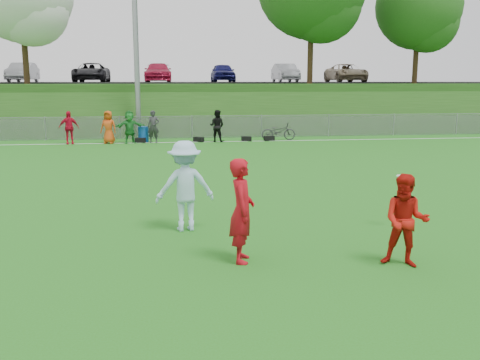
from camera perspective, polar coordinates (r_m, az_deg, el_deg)
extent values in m
plane|color=#246A16|center=(10.96, -0.34, -6.64)|extent=(120.00, 120.00, 0.00)
cube|color=white|center=(28.59, -4.95, 4.06)|extent=(60.00, 0.10, 0.01)
cube|color=gray|center=(30.52, -5.16, 5.59)|extent=(58.00, 0.02, 1.20)
cube|color=gray|center=(30.47, -5.18, 6.81)|extent=(58.00, 0.04, 0.04)
cylinder|color=gray|center=(31.34, -11.09, 15.46)|extent=(0.30, 0.30, 12.00)
cube|color=#1D4A15|center=(41.44, -5.87, 8.14)|extent=(120.00, 18.00, 3.00)
cube|color=black|center=(43.40, -6.00, 10.29)|extent=(120.00, 12.00, 0.10)
cylinder|color=black|center=(36.59, -22.15, 15.35)|extent=(0.36, 0.36, 7.50)
sphere|color=silver|center=(36.24, -21.40, 16.64)|extent=(4.50, 4.50, 4.50)
cylinder|color=black|center=(36.33, 7.60, 16.84)|extent=(0.36, 0.36, 8.50)
sphere|color=#164813|center=(36.30, 8.73, 18.17)|extent=(5.10, 5.10, 5.10)
cylinder|color=black|center=(40.43, 18.38, 14.70)|extent=(0.36, 0.36, 7.00)
sphere|color=#164813|center=(40.60, 18.53, 17.16)|extent=(5.88, 5.88, 5.88)
sphere|color=#164813|center=(40.48, 19.42, 15.63)|extent=(4.20, 4.20, 4.20)
imported|color=gray|center=(43.70, -22.18, 10.59)|extent=(1.52, 4.37, 1.44)
imported|color=black|center=(42.76, -15.57, 11.00)|extent=(2.39, 5.18, 1.44)
imported|color=maroon|center=(42.39, -8.73, 11.26)|extent=(2.02, 4.96, 1.44)
imported|color=#12124F|center=(42.60, -1.86, 11.37)|extent=(1.70, 4.23, 1.44)
imported|color=gray|center=(43.40, 4.85, 11.33)|extent=(1.52, 4.37, 1.44)
imported|color=gray|center=(44.74, 11.24, 11.14)|extent=(2.39, 5.18, 1.44)
imported|color=red|center=(28.93, -17.80, 5.34)|extent=(1.06, 0.64, 1.69)
imported|color=#CD4813|center=(28.65, -13.86, 5.49)|extent=(0.94, 0.73, 1.69)
imported|color=#217F2E|center=(28.55, -11.69, 5.57)|extent=(1.65, 0.94, 1.69)
imported|color=#2C2C2E|center=(28.49, -9.22, 5.64)|extent=(0.66, 0.48, 1.69)
imported|color=black|center=(28.60, -2.47, 5.78)|extent=(1.02, 0.94, 1.69)
cube|color=black|center=(28.69, -10.58, 4.19)|extent=(0.57, 0.33, 0.26)
cube|color=black|center=(28.69, -4.43, 4.34)|extent=(0.60, 0.57, 0.26)
cube|color=black|center=(28.95, 0.69, 4.43)|extent=(0.58, 0.34, 0.26)
cube|color=black|center=(29.16, 3.13, 4.45)|extent=(0.59, 0.36, 0.26)
imported|color=#AB0B15|center=(9.59, 0.20, -3.28)|extent=(0.55, 0.75, 1.89)
imported|color=#B8140C|center=(9.82, 17.27, -4.17)|extent=(1.00, 0.92, 1.65)
imported|color=#A8D2E9|center=(11.66, -5.89, -0.63)|extent=(1.35, 0.88, 1.97)
cylinder|color=white|center=(12.30, 16.92, 0.42)|extent=(0.25, 0.25, 0.02)
cylinder|color=#0E48A0|center=(28.97, -10.27, 4.82)|extent=(0.72, 0.72, 0.82)
imported|color=#2A2A2C|center=(29.46, 4.13, 5.20)|extent=(1.89, 0.75, 0.97)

